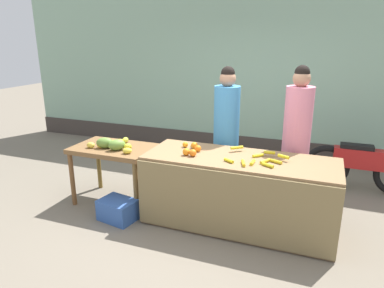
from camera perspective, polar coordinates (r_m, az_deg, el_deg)
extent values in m
plane|color=#756B5B|center=(4.46, 1.81, -11.87)|extent=(24.00, 24.00, 0.00)
cube|color=#8CB299|center=(6.54, 9.87, 11.70)|extent=(9.71, 0.20, 3.14)
cube|color=#3F3833|center=(6.70, 9.09, -0.27)|extent=(9.71, 0.04, 0.36)
cube|color=olive|center=(4.16, 7.71, -7.74)|extent=(2.21, 0.80, 0.84)
cube|color=olive|center=(3.79, 6.22, -10.24)|extent=(2.21, 0.03, 0.78)
cube|color=brown|center=(4.68, -12.76, -0.77)|extent=(1.06, 0.69, 0.06)
cylinder|color=brown|center=(4.87, -19.11, -5.53)|extent=(0.06, 0.06, 0.73)
cylinder|color=brown|center=(4.34, -9.22, -7.53)|extent=(0.06, 0.06, 0.73)
cylinder|color=brown|center=(5.29, -15.10, -3.33)|extent=(0.06, 0.06, 0.73)
cylinder|color=brown|center=(4.82, -5.74, -4.86)|extent=(0.06, 0.06, 0.73)
cylinder|color=gold|center=(3.88, 11.96, -2.80)|extent=(0.10, 0.15, 0.04)
cylinder|color=yellow|center=(3.82, 9.94, -3.00)|extent=(0.04, 0.13, 0.04)
cylinder|color=gold|center=(3.90, 13.70, -2.83)|extent=(0.14, 0.09, 0.04)
cylinder|color=gold|center=(3.78, 8.44, -3.14)|extent=(0.08, 0.16, 0.04)
cylinder|color=yellow|center=(3.84, 6.08, -2.75)|extent=(0.13, 0.10, 0.04)
cylinder|color=yellow|center=(4.05, 10.82, -1.86)|extent=(0.12, 0.12, 0.04)
cylinder|color=gold|center=(3.77, 12.36, -3.44)|extent=(0.14, 0.10, 0.04)
cylinder|color=gold|center=(4.20, 7.41, -0.59)|extent=(0.14, 0.13, 0.04)
cylinder|color=gold|center=(4.09, 12.65, -1.37)|extent=(0.13, 0.04, 0.04)
cylinder|color=gold|center=(3.98, 14.84, -2.01)|extent=(0.13, 0.09, 0.04)
sphere|color=orange|center=(3.99, 0.15, -1.47)|extent=(0.09, 0.09, 0.09)
sphere|color=orange|center=(4.26, 0.39, -0.24)|extent=(0.09, 0.09, 0.09)
sphere|color=orange|center=(4.33, -1.13, -0.09)|extent=(0.07, 0.07, 0.07)
sphere|color=orange|center=(4.03, -0.95, -1.29)|extent=(0.09, 0.09, 0.09)
sphere|color=orange|center=(4.16, 0.96, -0.74)|extent=(0.08, 0.08, 0.08)
ellipsoid|color=yellow|center=(4.34, -10.63, -1.10)|extent=(0.14, 0.12, 0.08)
ellipsoid|color=#DCC74A|center=(4.73, -13.99, 0.17)|extent=(0.10, 0.12, 0.07)
ellipsoid|color=yellow|center=(4.47, -10.54, -0.48)|extent=(0.12, 0.12, 0.09)
ellipsoid|color=yellow|center=(4.67, -16.34, -0.18)|extent=(0.12, 0.08, 0.08)
ellipsoid|color=#D2DD3E|center=(4.80, -10.90, 0.65)|extent=(0.08, 0.10, 0.08)
ellipsoid|color=#D1CF3D|center=(4.68, -12.89, 0.17)|extent=(0.13, 0.11, 0.09)
ellipsoid|color=yellow|center=(4.63, -14.73, -0.17)|extent=(0.13, 0.11, 0.08)
ellipsoid|color=yellow|center=(4.70, -11.71, 0.32)|extent=(0.12, 0.09, 0.09)
ellipsoid|color=olive|center=(4.62, -14.17, 0.19)|extent=(0.25, 0.21, 0.14)
ellipsoid|color=olive|center=(4.49, -12.27, -0.15)|extent=(0.26, 0.25, 0.14)
cylinder|color=#33333D|center=(4.84, 5.44, -4.87)|extent=(0.29, 0.29, 0.70)
cylinder|color=#3F8CCC|center=(4.61, 5.71, 4.18)|extent=(0.34, 0.34, 0.86)
sphere|color=tan|center=(4.52, 5.91, 10.66)|extent=(0.21, 0.21, 0.21)
sphere|color=black|center=(4.51, 5.94, 11.52)|extent=(0.18, 0.18, 0.18)
cylinder|color=#33333D|center=(4.70, 16.17, -6.09)|extent=(0.29, 0.29, 0.72)
cylinder|color=pink|center=(4.46, 17.01, 3.43)|extent=(0.34, 0.34, 0.88)
sphere|color=tan|center=(4.37, 17.62, 10.26)|extent=(0.21, 0.21, 0.21)
sphere|color=black|center=(4.36, 17.71, 11.15)|extent=(0.18, 0.18, 0.18)
torus|color=black|center=(5.54, 21.24, -3.43)|extent=(0.65, 0.09, 0.65)
cube|color=#A51919|center=(5.52, 26.35, -2.17)|extent=(0.80, 0.18, 0.28)
cube|color=black|center=(5.46, 25.53, -0.48)|extent=(0.44, 0.16, 0.08)
cube|color=#3359A5|center=(4.43, -12.09, -10.55)|extent=(0.49, 0.39, 0.26)
ellipsoid|color=tan|center=(5.12, -0.44, -4.38)|extent=(0.46, 0.47, 0.57)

